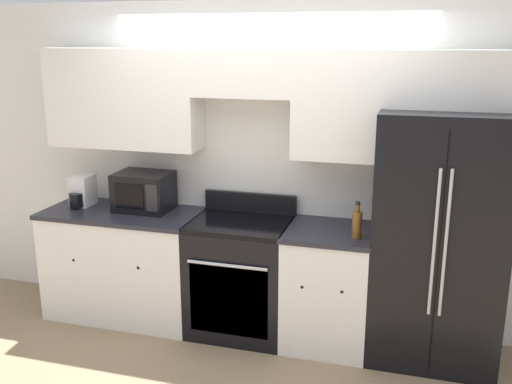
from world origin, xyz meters
TOP-DOWN VIEW (x-y plane):
  - ground_plane at (0.00, 0.00)m, footprint 12.00×12.00m
  - wall_back at (0.01, 0.58)m, footprint 8.00×0.39m
  - lower_cabinets_left at (-1.16, 0.31)m, footprint 1.31×0.64m
  - lower_cabinets_right at (0.58, 0.31)m, footprint 0.66×0.64m
  - oven_range at (-0.13, 0.31)m, footprint 0.78×0.65m
  - refrigerator at (1.35, 0.35)m, footprint 0.90×0.73m
  - microwave at (-0.99, 0.40)m, footprint 0.45×0.35m
  - bottle at (0.78, 0.19)m, footprint 0.07×0.07m
  - paper_towel_holder at (-1.56, 0.37)m, footprint 0.16×0.26m

SIDE VIEW (x-z plane):
  - ground_plane at x=0.00m, z-range 0.00..0.00m
  - lower_cabinets_left at x=-1.16m, z-range 0.00..0.93m
  - lower_cabinets_right at x=0.58m, z-range 0.00..0.93m
  - oven_range at x=-0.13m, z-range -0.07..1.01m
  - refrigerator at x=1.35m, z-range 0.00..1.84m
  - bottle at x=0.78m, z-range 0.90..1.17m
  - paper_towel_holder at x=-1.56m, z-range 0.92..1.18m
  - microwave at x=-0.99m, z-range 0.93..1.24m
  - wall_back at x=0.01m, z-range 0.23..2.83m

